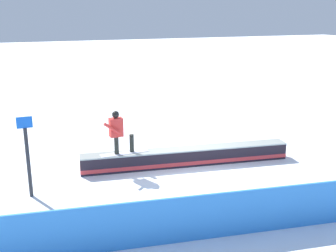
# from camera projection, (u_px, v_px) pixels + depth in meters

# --- Properties ---
(ground_plane) EXTENTS (120.00, 120.00, 0.00)m
(ground_plane) POSITION_uv_depth(u_px,v_px,m) (187.00, 165.00, 13.21)
(ground_plane) COLOR white
(grind_box) EXTENTS (6.82, 1.57, 0.57)m
(grind_box) POSITION_uv_depth(u_px,v_px,m) (187.00, 157.00, 13.14)
(grind_box) COLOR black
(grind_box) RESTS_ON ground_plane
(snowboarder) EXTENTS (1.53, 0.44, 1.38)m
(snowboarder) POSITION_uv_depth(u_px,v_px,m) (118.00, 131.00, 12.33)
(snowboarder) COLOR silver
(snowboarder) RESTS_ON grind_box
(safety_fence) EXTENTS (13.79, 2.14, 1.06)m
(safety_fence) POSITION_uv_depth(u_px,v_px,m) (269.00, 209.00, 9.09)
(safety_fence) COLOR #2E7DDE
(safety_fence) RESTS_ON ground_plane
(trail_marker) EXTENTS (0.40, 0.10, 2.22)m
(trail_marker) POSITION_uv_depth(u_px,v_px,m) (28.00, 155.00, 10.64)
(trail_marker) COLOR #262628
(trail_marker) RESTS_ON ground_plane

